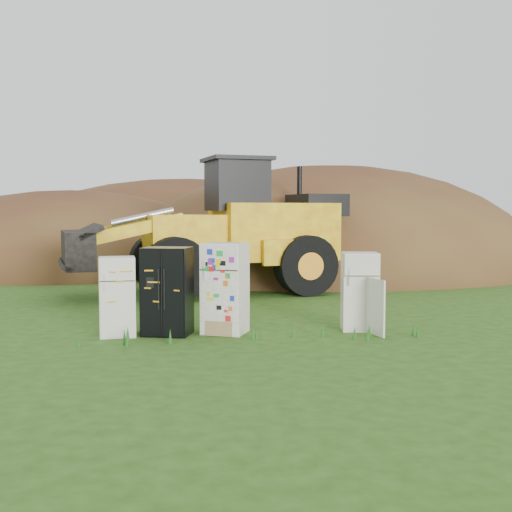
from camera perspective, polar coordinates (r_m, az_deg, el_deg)
The scene contains 9 objects.
ground at distance 13.01m, azimuth -0.78°, elevation -6.78°, with size 120.00×120.00×0.00m, color #294B14.
fridge_leftmost at distance 12.81m, azimuth -12.22°, elevation -3.54°, with size 0.68×0.66×1.55m, color silver, non-canonical shape.
fridge_black_side at distance 12.75m, azimuth -7.90°, elevation -3.11°, with size 0.90×0.71×1.73m, color black, non-canonical shape.
fridge_sticker at distance 12.81m, azimuth -2.77°, elevation -2.87°, with size 0.80×0.74×1.80m, color white, non-canonical shape.
fridge_open_door at distance 13.32m, azimuth 9.20°, elevation -3.11°, with size 0.72×0.67×1.59m, color silver, non-canonical shape.
wheel_loader at distance 18.77m, azimuth -4.64°, elevation 2.70°, with size 8.26×3.35×3.99m, color yellow, non-canonical shape.
dirt_mound_right at distance 25.47m, azimuth 6.61°, elevation -1.44°, with size 16.70×12.25×8.38m, color #492317.
dirt_mound_left at distance 27.20m, azimuth -16.03°, elevation -1.22°, with size 14.30×10.73×6.51m, color #492317.
dirt_mound_back at distance 31.68m, azimuth -6.14°, elevation -0.34°, with size 19.61×13.07×7.94m, color #492317.
Camera 1 is at (-1.53, -12.68, 2.47)m, focal length 45.00 mm.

